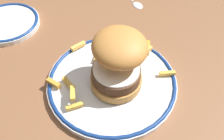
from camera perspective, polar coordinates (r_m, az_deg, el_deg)
ground_plane at (r=56.47cm, az=3.47°, el=-3.90°), size 112.87×98.02×4.00cm
dinner_plate at (r=53.74cm, az=-0.00°, el=-2.62°), size 26.85×26.85×1.60cm
burger at (r=48.98cm, az=1.35°, el=2.12°), size 15.12×15.15×11.30cm
fries_pile at (r=55.70cm, az=0.03°, el=2.30°), size 25.88×20.87×2.54cm
side_plate at (r=72.46cm, az=-22.05°, el=9.62°), size 16.17×16.17×1.60cm
spoon at (r=75.85cm, az=5.05°, el=14.76°), size 9.50×11.55×0.90cm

